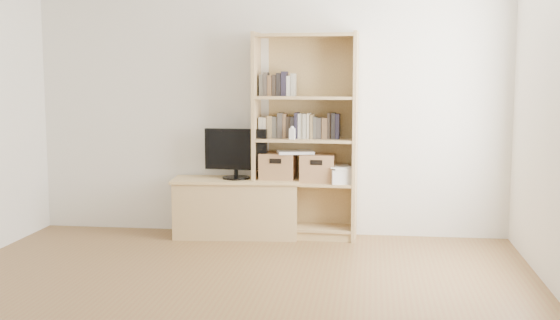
% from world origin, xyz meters
% --- Properties ---
extents(back_wall, '(4.50, 0.02, 2.60)m').
position_xyz_m(back_wall, '(0.00, 2.50, 1.30)').
color(back_wall, white).
rests_on(back_wall, floor).
extents(tv_stand, '(1.18, 0.53, 0.53)m').
position_xyz_m(tv_stand, '(-0.28, 2.29, 0.26)').
color(tv_stand, '#A68455').
rests_on(tv_stand, floor).
extents(bookshelf, '(0.96, 0.37, 1.91)m').
position_xyz_m(bookshelf, '(0.36, 2.33, 0.95)').
color(bookshelf, '#A68455').
rests_on(bookshelf, floor).
extents(television, '(0.59, 0.09, 0.47)m').
position_xyz_m(television, '(-0.28, 2.29, 0.78)').
color(television, black).
rests_on(television, tv_stand).
extents(books_row_mid, '(0.78, 0.16, 0.21)m').
position_xyz_m(books_row_mid, '(0.36, 2.35, 1.04)').
color(books_row_mid, '#A7A28F').
rests_on(books_row_mid, bookshelf).
extents(books_row_upper, '(0.42, 0.16, 0.22)m').
position_xyz_m(books_row_upper, '(0.15, 2.36, 1.43)').
color(books_row_upper, '#A7A28F').
rests_on(books_row_upper, bookshelf).
extents(baby_monitor, '(0.06, 0.04, 0.10)m').
position_xyz_m(baby_monitor, '(0.25, 2.23, 0.98)').
color(baby_monitor, white).
rests_on(baby_monitor, bookshelf).
extents(basket_left, '(0.33, 0.28, 0.26)m').
position_xyz_m(basket_left, '(0.11, 2.33, 0.66)').
color(basket_left, '#9E7747').
rests_on(basket_left, bookshelf).
extents(basket_right, '(0.31, 0.26, 0.26)m').
position_xyz_m(basket_right, '(0.48, 2.32, 0.66)').
color(basket_right, '#9E7747').
rests_on(basket_right, bookshelf).
extents(laptop, '(0.38, 0.30, 0.03)m').
position_xyz_m(laptop, '(0.27, 2.32, 0.81)').
color(laptop, white).
rests_on(laptop, basket_left).
extents(magazine_stack, '(0.26, 0.33, 0.13)m').
position_xyz_m(magazine_stack, '(0.69, 2.31, 0.60)').
color(magazine_stack, beige).
rests_on(magazine_stack, bookshelf).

